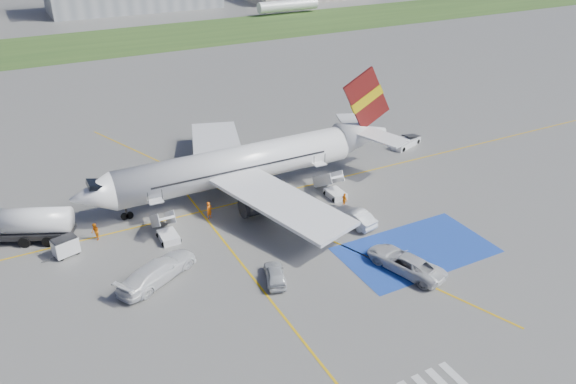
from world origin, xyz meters
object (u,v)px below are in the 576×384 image
object	(u,v)px
gpu_cart	(66,247)
fuel_tanker	(19,228)
van_white_b	(157,268)
car_silver_b	(354,217)
van_white_a	(405,260)
belt_loader	(406,143)
airliner	(249,162)
car_silver_a	(275,274)

from	to	relation	value
gpu_cart	fuel_tanker	bearing A→B (deg)	110.30
gpu_cart	van_white_b	size ratio (longest dim) A/B	0.40
car_silver_b	van_white_a	xyz separation A→B (m)	(-0.48, -8.58, 0.23)
belt_loader	van_white_b	world-z (taller)	van_white_b
airliner	car_silver_b	world-z (taller)	airliner
airliner	van_white_b	distance (m)	17.89
gpu_cart	airliner	bearing A→B (deg)	-4.98
van_white_b	belt_loader	bearing A→B (deg)	-99.46
gpu_cart	car_silver_a	bearing A→B (deg)	-55.49
van_white_a	car_silver_a	bearing A→B (deg)	-35.51
gpu_cart	car_silver_b	distance (m)	27.03
van_white_b	fuel_tanker	bearing A→B (deg)	9.11
car_silver_b	van_white_a	bearing A→B (deg)	75.68
gpu_cart	car_silver_a	world-z (taller)	gpu_cart
belt_loader	car_silver_a	bearing A→B (deg)	-167.26
car_silver_a	van_white_b	size ratio (longest dim) A/B	0.67
gpu_cart	belt_loader	size ratio (longest dim) A/B	0.45
belt_loader	van_white_a	world-z (taller)	van_white_a
gpu_cart	van_white_b	bearing A→B (deg)	-66.19
fuel_tanker	gpu_cart	world-z (taller)	fuel_tanker
airliner	car_silver_a	bearing A→B (deg)	-107.31
belt_loader	car_silver_b	bearing A→B (deg)	-161.95
airliner	car_silver_b	xyz separation A→B (m)	(6.08, -11.39, -2.58)
gpu_cart	car_silver_a	xyz separation A→B (m)	(14.86, -12.26, -0.12)
car_silver_b	van_white_b	xyz separation A→B (m)	(-19.71, 0.02, 0.36)
fuel_tanker	car_silver_a	bearing A→B (deg)	-17.99
belt_loader	car_silver_a	xyz separation A→B (m)	(-28.23, -18.11, 0.30)
car_silver_a	airliner	bearing A→B (deg)	-88.57
airliner	van_white_a	distance (m)	20.88
belt_loader	car_silver_b	xyz separation A→B (m)	(-17.13, -13.37, 0.43)
belt_loader	car_silver_b	size ratio (longest dim) A/B	1.08
car_silver_a	van_white_a	distance (m)	11.30
airliner	car_silver_a	size ratio (longest dim) A/B	9.19
airliner	car_silver_a	xyz separation A→B (m)	(-5.03, -16.12, -2.71)
airliner	car_silver_a	world-z (taller)	airliner
fuel_tanker	car_silver_a	distance (m)	24.76
gpu_cart	van_white_b	world-z (taller)	van_white_b
car_silver_b	van_white_a	world-z (taller)	van_white_a
airliner	gpu_cart	size ratio (longest dim) A/B	15.30
fuel_tanker	belt_loader	distance (m)	46.45
van_white_a	belt_loader	bearing A→B (deg)	-144.33
car_silver_a	van_white_b	world-z (taller)	van_white_b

